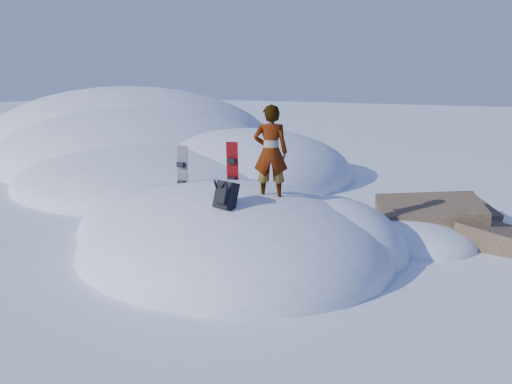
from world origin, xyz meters
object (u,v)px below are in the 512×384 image
at_px(snowboard_red, 232,172).
at_px(snowboard_dark, 182,176).
at_px(person, 271,152).
at_px(backpack, 225,195).

xyz_separation_m(snowboard_red, snowboard_dark, (-1.01, -0.51, -0.08)).
bearing_deg(person, backpack, 43.13).
distance_m(snowboard_dark, person, 2.50).
distance_m(snowboard_red, person, 1.73).
relative_size(snowboard_dark, person, 0.75).
relative_size(snowboard_dark, backpack, 2.29).
bearing_deg(backpack, snowboard_red, 128.47).
relative_size(snowboard_red, backpack, 2.35).
bearing_deg(snowboard_dark, snowboard_red, 26.21).
height_order(snowboard_red, person, person).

